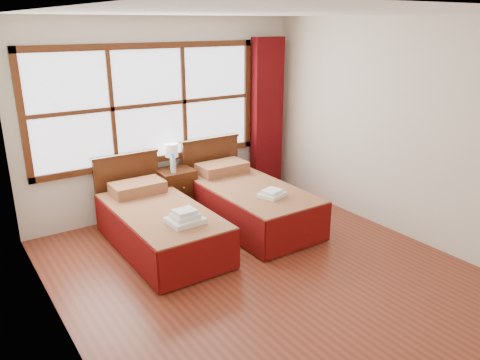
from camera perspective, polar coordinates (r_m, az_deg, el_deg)
floor at (r=5.05m, az=3.09°, el=-11.26°), size 4.50×4.50×0.00m
ceiling at (r=4.38m, az=3.72°, el=19.70°), size 4.50×4.50×0.00m
wall_back at (r=6.43m, az=-8.99°, el=7.54°), size 4.00×0.00×4.00m
wall_left at (r=3.74m, az=-21.81°, el=-1.78°), size 0.00×4.50×4.50m
wall_right at (r=5.95m, az=18.97°, el=5.84°), size 0.00×4.50×4.50m
window at (r=6.26m, az=-11.02°, el=8.98°), size 3.16×0.06×1.56m
curtain at (r=7.16m, az=3.29°, el=7.80°), size 0.50×0.16×2.30m
bed_left at (r=5.56m, az=-9.83°, el=-5.35°), size 0.95×1.97×0.92m
bed_right at (r=6.13m, az=0.96°, el=-2.60°), size 1.00×2.02×0.96m
nightstand at (r=6.46m, az=-7.80°, el=-1.43°), size 0.47×0.47×0.63m
towels_left at (r=5.01m, az=-6.71°, el=-4.58°), size 0.37×0.32×0.15m
towels_right at (r=5.67m, az=3.93°, el=-1.67°), size 0.35×0.33×0.09m
lamp at (r=6.37m, az=-8.36°, el=3.52°), size 0.18×0.18×0.34m
bottle_near at (r=6.25m, az=-8.21°, el=1.99°), size 0.06×0.06×0.24m
bottle_far at (r=6.21m, az=-8.09°, el=1.83°), size 0.06×0.06×0.23m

